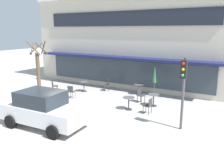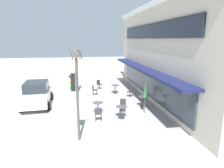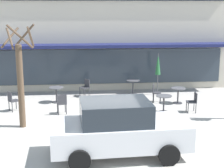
% 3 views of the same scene
% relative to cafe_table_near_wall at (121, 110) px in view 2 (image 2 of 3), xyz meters
% --- Properties ---
extents(ground_plane, '(80.00, 80.00, 0.00)m').
position_rel_cafe_table_near_wall_xyz_m(ground_plane, '(-3.77, -2.98, -0.52)').
color(ground_plane, '#ADA8A0').
extents(building_facade, '(17.41, 9.10, 7.54)m').
position_rel_cafe_table_near_wall_xyz_m(building_facade, '(-3.77, 6.99, 3.25)').
color(building_facade, beige).
rests_on(building_facade, ground).
extents(cafe_table_near_wall, '(0.70, 0.70, 0.76)m').
position_rel_cafe_table_near_wall_xyz_m(cafe_table_near_wall, '(0.00, 0.00, 0.00)').
color(cafe_table_near_wall, '#333338').
rests_on(cafe_table_near_wall, ground).
extents(cafe_table_streetside, '(0.70, 0.70, 0.76)m').
position_rel_cafe_table_near_wall_xyz_m(cafe_table_streetside, '(-5.84, 0.68, 0.00)').
color(cafe_table_streetside, '#333338').
rests_on(cafe_table_streetside, ground).
extents(cafe_table_by_tree, '(0.70, 0.70, 0.76)m').
position_rel_cafe_table_near_wall_xyz_m(cafe_table_by_tree, '(-1.88, 2.01, 0.00)').
color(cafe_table_by_tree, '#333338').
rests_on(cafe_table_by_tree, ground).
extents(cafe_table_mid_patio, '(0.70, 0.70, 0.76)m').
position_rel_cafe_table_near_wall_xyz_m(cafe_table_mid_patio, '(-1.03, -1.37, 0.00)').
color(cafe_table_mid_patio, '#333338').
rests_on(cafe_table_mid_patio, ground).
extents(patio_umbrella_green_folded, '(0.28, 0.28, 2.20)m').
position_rel_cafe_table_near_wall_xyz_m(patio_umbrella_green_folded, '(-0.62, 1.72, 1.11)').
color(patio_umbrella_green_folded, '#4C4C51').
rests_on(patio_umbrella_green_folded, ground).
extents(cafe_chair_0, '(0.47, 0.47, 0.89)m').
position_rel_cafe_table_near_wall_xyz_m(cafe_chair_0, '(-5.47, -1.25, 0.01)').
color(cafe_chair_0, '#333338').
rests_on(cafe_chair_0, ground).
extents(cafe_chair_1, '(0.50, 0.50, 0.89)m').
position_rel_cafe_table_near_wall_xyz_m(cafe_chair_1, '(-1.03, 0.32, 0.01)').
color(cafe_chair_1, '#333338').
rests_on(cafe_chair_1, ground).
extents(cafe_chair_2, '(0.56, 0.56, 0.89)m').
position_rel_cafe_table_near_wall_xyz_m(cafe_chair_2, '(-7.69, -0.59, 0.01)').
color(cafe_chair_2, '#333338').
rests_on(cafe_chair_2, ground).
extents(cafe_chair_3, '(0.56, 0.56, 0.89)m').
position_rel_cafe_table_near_wall_xyz_m(cafe_chair_3, '(-4.41, 1.75, 0.01)').
color(cafe_chair_3, '#333338').
rests_on(cafe_chair_3, ground).
extents(cafe_chair_4, '(0.43, 0.43, 0.89)m').
position_rel_cafe_table_near_wall_xyz_m(cafe_chair_4, '(0.26, -1.47, 0.01)').
color(cafe_chair_4, '#333338').
rests_on(cafe_chair_4, ground).
extents(parked_sedan, '(4.29, 2.19, 1.76)m').
position_rel_cafe_table_near_wall_xyz_m(parked_sedan, '(-3.50, -5.66, 0.36)').
color(parked_sedan, silver).
rests_on(parked_sedan, ground).
extents(street_tree, '(1.26, 1.25, 3.96)m').
position_rel_cafe_table_near_wall_xyz_m(street_tree, '(-6.90, -2.72, 1.39)').
color(street_tree, brown).
rests_on(street_tree, ground).
extents(traffic_light_pole, '(0.26, 0.44, 3.40)m').
position_rel_cafe_table_near_wall_xyz_m(traffic_light_pole, '(2.36, -2.74, 1.78)').
color(traffic_light_pole, '#47474C').
rests_on(traffic_light_pole, ground).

